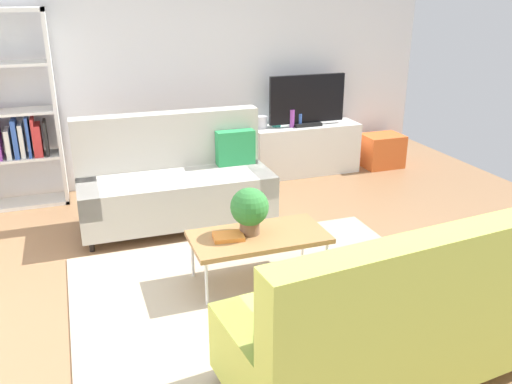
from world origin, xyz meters
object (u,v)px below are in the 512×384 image
object	(u,v)px
tv	(307,101)
bookshelf	(1,121)
vase_1	(277,121)
coffee_table	(259,238)
tv_console	(305,149)
bottle_1	(300,120)
storage_trunk	(382,151)
couch_beige	(176,182)
table_book_0	(228,236)
couch_green	(387,322)
vase_0	(262,122)
potted_plant	(250,209)
bottle_0	(292,118)

from	to	relation	value
tv	bookshelf	distance (m)	3.53
bookshelf	vase_1	distance (m)	3.16
coffee_table	tv_console	xyz separation A→B (m)	(1.51, 2.45, -0.07)
bottle_1	bookshelf	bearing A→B (deg)	179.00
tv_console	storage_trunk	xyz separation A→B (m)	(1.10, -0.10, -0.10)
couch_beige	tv_console	world-z (taller)	couch_beige
couch_beige	bookshelf	world-z (taller)	bookshelf
table_book_0	couch_green	bearing A→B (deg)	-69.27
bookshelf	vase_0	distance (m)	2.96
couch_beige	potted_plant	bearing A→B (deg)	103.74
tv_console	potted_plant	bearing A→B (deg)	-123.25
bottle_1	couch_green	bearing A→B (deg)	-106.33
table_book_0	couch_beige	bearing A→B (deg)	95.55
storage_trunk	bottle_1	bearing A→B (deg)	177.13
tv	bookshelf	world-z (taller)	bookshelf
tv	potted_plant	xyz separation A→B (m)	(-1.57, -2.38, -0.32)
vase_1	potted_plant	bearing A→B (deg)	-115.95
bookshelf	vase_0	xyz separation A→B (m)	(2.95, 0.03, -0.25)
vase_0	tv	bearing A→B (deg)	-6.88
couch_green	tv	size ratio (longest dim) A/B	1.98
tv_console	table_book_0	xyz separation A→B (m)	(-1.76, -2.43, 0.12)
bookshelf	bottle_1	bearing A→B (deg)	-1.00
bottle_0	bottle_1	size ratio (longest dim) A/B	1.37
bookshelf	tv_console	bearing A→B (deg)	-0.32
couch_green	bottle_0	distance (m)	3.97
bookshelf	storage_trunk	xyz separation A→B (m)	(4.63, -0.12, -0.74)
tv_console	bookshelf	bearing A→B (deg)	179.68
couch_beige	potted_plant	world-z (taller)	couch_beige
vase_0	tv_console	bearing A→B (deg)	-4.93
couch_beige	bottle_1	xyz separation A→B (m)	(1.80, 0.99, 0.28)
storage_trunk	potted_plant	xyz separation A→B (m)	(-2.67, -2.30, 0.42)
table_book_0	bottle_0	bearing A→B (deg)	56.99
bookshelf	couch_beige	bearing A→B (deg)	-32.74
table_book_0	bottle_0	size ratio (longest dim) A/B	1.08
vase_1	storage_trunk	bearing A→B (deg)	-5.78
couch_beige	bookshelf	distance (m)	2.00
bookshelf	table_book_0	world-z (taller)	bookshelf
couch_beige	tv	bearing A→B (deg)	-151.67
tv	bottle_1	distance (m)	0.25
couch_beige	coffee_table	xyz separation A→B (m)	(0.39, -1.42, -0.05)
couch_beige	bottle_0	world-z (taller)	couch_beige
couch_beige	vase_1	world-z (taller)	couch_beige
couch_green	vase_1	size ratio (longest dim) A/B	14.86
couch_green	coffee_table	distance (m)	1.45
coffee_table	table_book_0	distance (m)	0.25
couch_beige	table_book_0	world-z (taller)	couch_beige
bookshelf	vase_1	xyz separation A→B (m)	(3.14, 0.03, -0.26)
couch_green	tv_console	bearing A→B (deg)	66.61
vase_0	bottle_0	xyz separation A→B (m)	(0.37, -0.09, 0.04)
couch_green	potted_plant	world-z (taller)	couch_green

